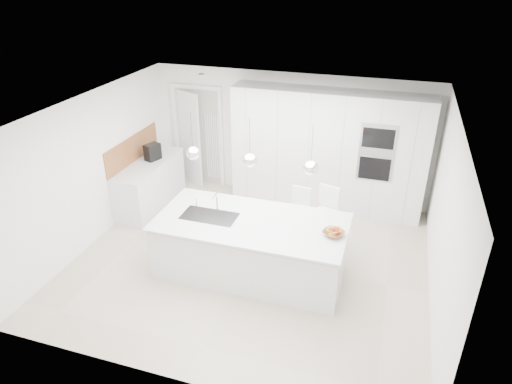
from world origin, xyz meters
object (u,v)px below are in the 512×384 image
(island_base, at_px, (250,249))
(bar_stool_right, at_px, (326,221))
(fruit_bowl, at_px, (333,233))
(espresso_machine, at_px, (153,152))
(bar_stool_left, at_px, (299,219))

(island_base, distance_m, bar_stool_right, 1.39)
(bar_stool_right, bearing_deg, fruit_bowl, -60.45)
(island_base, bearing_deg, espresso_machine, 146.32)
(bar_stool_right, bearing_deg, espresso_machine, -175.82)
(espresso_machine, bearing_deg, island_base, -13.55)
(island_base, height_order, espresso_machine, espresso_machine)
(bar_stool_left, bearing_deg, fruit_bowl, -48.02)
(fruit_bowl, distance_m, bar_stool_left, 1.25)
(island_base, xyz_separation_m, bar_stool_right, (0.98, 0.97, 0.13))
(fruit_bowl, distance_m, espresso_machine, 4.10)
(fruit_bowl, height_order, bar_stool_left, bar_stool_left)
(fruit_bowl, bearing_deg, bar_stool_right, 103.91)
(fruit_bowl, bearing_deg, bar_stool_left, 125.77)
(fruit_bowl, xyz_separation_m, espresso_machine, (-3.75, 1.66, 0.12))
(bar_stool_left, bearing_deg, bar_stool_right, 5.79)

